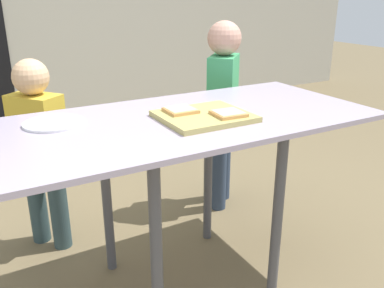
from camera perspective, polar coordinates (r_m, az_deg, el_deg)
ground_plane at (r=1.99m, az=-0.61°, el=-18.28°), size 16.00×16.00×0.00m
dining_table at (r=1.65m, az=-0.69°, el=0.73°), size 1.50×0.71×0.78m
cutting_board at (r=1.60m, az=1.67°, el=3.83°), size 0.33×0.30×0.02m
pizza_slice_far_left at (r=1.62m, az=-1.57°, el=4.68°), size 0.11×0.11×0.02m
pizza_slice_near_right at (r=1.58m, az=5.03°, el=4.21°), size 0.12×0.12×0.02m
plate_white_left at (r=1.62m, az=-18.48°, el=2.75°), size 0.22×0.22×0.01m
child_left at (r=2.12m, az=-20.17°, el=-0.12°), size 0.26×0.28×0.96m
child_right at (r=2.39m, az=4.25°, el=5.80°), size 0.27×0.27×1.10m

